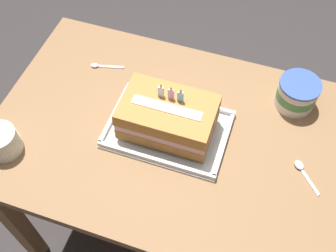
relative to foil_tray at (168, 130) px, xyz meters
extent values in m
plane|color=#383333|center=(0.00, 0.00, -0.78)|extent=(8.00, 8.00, 0.00)
cube|color=olive|center=(0.00, 0.00, -0.02)|extent=(1.13, 0.76, 0.04)
cube|color=olive|center=(-0.50, -0.32, -0.41)|extent=(0.06, 0.06, 0.73)
cube|color=olive|center=(-0.50, 0.32, -0.41)|extent=(0.06, 0.06, 0.73)
cube|color=olive|center=(0.51, 0.32, -0.41)|extent=(0.06, 0.06, 0.73)
cube|color=silver|center=(0.00, 0.00, 0.00)|extent=(0.38, 0.26, 0.01)
cube|color=silver|center=(0.00, -0.12, 0.01)|extent=(0.38, 0.01, 0.02)
cube|color=silver|center=(0.00, 0.12, 0.01)|extent=(0.38, 0.01, 0.02)
cube|color=silver|center=(-0.18, 0.00, 0.01)|extent=(0.01, 0.23, 0.02)
cube|color=silver|center=(0.18, 0.00, 0.01)|extent=(0.01, 0.23, 0.02)
cube|color=#B97D3D|center=(0.00, 0.00, 0.04)|extent=(0.28, 0.18, 0.05)
cube|color=beige|center=(0.00, 0.00, 0.07)|extent=(0.28, 0.18, 0.02)
cube|color=#B97D3D|center=(0.00, 0.00, 0.11)|extent=(0.28, 0.18, 0.05)
cube|color=white|center=(0.00, -0.01, 0.13)|extent=(0.21, 0.03, 0.00)
cube|color=white|center=(-0.03, 0.02, 0.15)|extent=(0.02, 0.01, 0.04)
ellipsoid|color=yellow|center=(-0.03, 0.02, 0.18)|extent=(0.01, 0.01, 0.01)
cube|color=#E099C6|center=(0.00, 0.02, 0.15)|extent=(0.02, 0.01, 0.04)
ellipsoid|color=yellow|center=(0.00, 0.02, 0.18)|extent=(0.01, 0.01, 0.01)
cube|color=#8CB7EA|center=(0.03, 0.02, 0.15)|extent=(0.02, 0.01, 0.04)
ellipsoid|color=yellow|center=(0.03, 0.02, 0.18)|extent=(0.01, 0.01, 0.01)
cylinder|color=silver|center=(-0.46, -0.22, 0.01)|extent=(0.11, 0.11, 0.03)
cylinder|color=silver|center=(-0.46, -0.22, 0.03)|extent=(0.11, 0.11, 0.03)
cylinder|color=silver|center=(-0.46, -0.22, 0.04)|extent=(0.11, 0.11, 0.03)
cylinder|color=white|center=(0.36, 0.24, 0.04)|extent=(0.13, 0.13, 0.09)
cylinder|color=#4C935B|center=(0.36, 0.24, 0.05)|extent=(0.13, 0.13, 0.03)
cylinder|color=#3C5BB7|center=(0.36, 0.24, 0.09)|extent=(0.13, 0.13, 0.01)
ellipsoid|color=silver|center=(0.42, 0.00, 0.00)|extent=(0.04, 0.04, 0.01)
cube|color=silver|center=(0.46, -0.04, 0.00)|extent=(0.07, 0.07, 0.00)
ellipsoid|color=silver|center=(-0.34, 0.18, 0.00)|extent=(0.03, 0.03, 0.01)
cube|color=silver|center=(-0.28, 0.19, 0.00)|extent=(0.09, 0.03, 0.00)
camera|label=1|loc=(0.23, -0.69, 1.09)|focal=43.95mm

